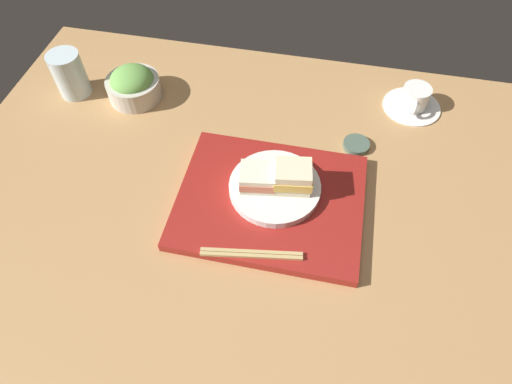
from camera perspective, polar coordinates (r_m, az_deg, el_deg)
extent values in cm
cube|color=tan|center=(93.06, 0.49, -1.45)|extent=(140.00, 100.00, 3.00)
cube|color=maroon|center=(90.24, 1.87, -1.20)|extent=(38.21, 30.73, 2.15)
cylinder|color=silver|center=(89.96, 2.49, 0.63)|extent=(19.11, 19.11, 1.74)
cube|color=#EFE5C1|center=(88.81, 0.25, 1.29)|extent=(7.98, 7.07, 1.21)
cube|color=#CC6B4C|center=(87.60, 0.25, 1.90)|extent=(8.04, 7.33, 1.85)
cube|color=#EFE5C1|center=(86.40, 0.25, 2.53)|extent=(7.98, 7.07, 1.21)
cube|color=beige|center=(88.68, 4.82, 1.22)|extent=(7.98, 7.07, 1.79)
cube|color=gold|center=(87.15, 4.90, 2.00)|extent=(8.57, 7.54, 2.10)
cube|color=beige|center=(85.64, 4.99, 2.80)|extent=(7.98, 7.07, 1.79)
cylinder|color=beige|center=(115.89, -15.76, 13.02)|extent=(13.33, 13.33, 5.36)
ellipsoid|color=#6BA84C|center=(114.24, -16.06, 14.03)|extent=(10.69, 10.69, 5.88)
cube|color=tan|center=(81.90, -0.63, -8.42)|extent=(19.23, 3.57, 0.70)
cube|color=tan|center=(82.29, -0.60, -7.91)|extent=(19.23, 3.57, 0.70)
cylinder|color=white|center=(117.02, 19.83, 10.64)|extent=(14.20, 14.20, 0.80)
cylinder|color=white|center=(115.12, 20.24, 11.71)|extent=(6.80, 6.80, 5.21)
cylinder|color=#382111|center=(113.77, 20.56, 12.52)|extent=(6.26, 6.26, 0.40)
torus|color=white|center=(112.08, 20.16, 10.41)|extent=(1.00, 3.75, 3.72)
cylinder|color=silver|center=(120.44, -23.36, 14.06)|extent=(7.87, 7.87, 11.36)
cylinder|color=#4C6051|center=(103.29, 13.07, 6.07)|extent=(6.11, 6.11, 1.34)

